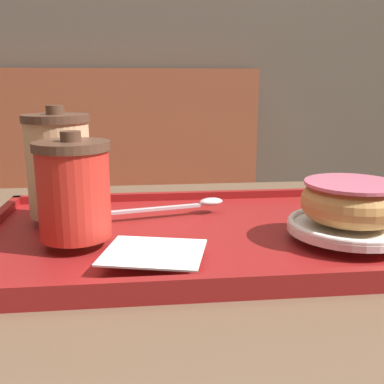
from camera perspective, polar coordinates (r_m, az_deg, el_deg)
name	(u,v)px	position (r m, az deg, el deg)	size (l,w,h in m)	color
wall_behind	(168,8)	(1.64, -3.03, 22.28)	(8.00, 0.05, 2.40)	brown
booth_bench	(93,283)	(1.53, -12.52, -11.27)	(1.12, 0.44, 1.00)	brown
cafe_table	(222,369)	(0.64, 3.82, -21.47)	(0.95, 0.73, 0.75)	brown
serving_tray	(192,235)	(0.58, 0.00, -5.46)	(0.53, 0.34, 0.02)	maroon
napkin_paper	(154,252)	(0.48, -4.88, -7.62)	(0.12, 0.11, 0.00)	white
coffee_cup_front	(74,189)	(0.53, -14.78, 0.35)	(0.09, 0.09, 0.12)	red
coffee_cup_rear	(59,165)	(0.62, -16.56, 3.36)	(0.09, 0.09, 0.15)	#E0B784
plate_with_chocolate_donut	(349,226)	(0.57, 19.33, -4.09)	(0.15, 0.15, 0.01)	white
donut_chocolate_glazed	(351,201)	(0.56, 19.57, -1.11)	(0.12, 0.12, 0.05)	tan
spoon	(193,204)	(0.65, 0.15, -1.54)	(0.17, 0.05, 0.01)	silver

